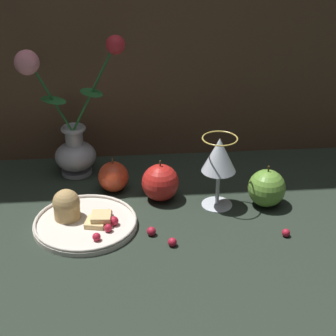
{
  "coord_description": "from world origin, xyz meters",
  "views": [
    {
      "loc": [
        -0.06,
        -0.99,
        0.61
      ],
      "look_at": [
        0.03,
        -0.02,
        0.1
      ],
      "focal_mm": 60.0,
      "sensor_mm": 36.0,
      "label": 1
    }
  ],
  "objects_px": {
    "apple_beside_vase": "(113,177)",
    "apple_near_glass": "(160,183)",
    "plate_with_pastries": "(81,219)",
    "vase": "(71,133)",
    "wine_glass": "(219,158)",
    "apple_at_table_edge": "(267,188)"
  },
  "relations": [
    {
      "from": "plate_with_pastries",
      "to": "apple_beside_vase",
      "type": "bearing_deg",
      "value": 64.82
    },
    {
      "from": "plate_with_pastries",
      "to": "wine_glass",
      "type": "bearing_deg",
      "value": 10.98
    },
    {
      "from": "vase",
      "to": "plate_with_pastries",
      "type": "xyz_separation_m",
      "value": [
        0.03,
        -0.22,
        -0.09
      ]
    },
    {
      "from": "plate_with_pastries",
      "to": "apple_at_table_edge",
      "type": "height_order",
      "value": "apple_at_table_edge"
    },
    {
      "from": "plate_with_pastries",
      "to": "vase",
      "type": "bearing_deg",
      "value": 97.0
    },
    {
      "from": "plate_with_pastries",
      "to": "wine_glass",
      "type": "xyz_separation_m",
      "value": [
        0.28,
        0.05,
        0.09
      ]
    },
    {
      "from": "wine_glass",
      "to": "vase",
      "type": "bearing_deg",
      "value": 151.56
    },
    {
      "from": "apple_beside_vase",
      "to": "apple_near_glass",
      "type": "xyz_separation_m",
      "value": [
        0.1,
        -0.05,
        0.01
      ]
    },
    {
      "from": "vase",
      "to": "plate_with_pastries",
      "type": "relative_size",
      "value": 1.59
    },
    {
      "from": "vase",
      "to": "apple_beside_vase",
      "type": "xyz_separation_m",
      "value": [
        0.09,
        -0.08,
        -0.07
      ]
    },
    {
      "from": "wine_glass",
      "to": "apple_beside_vase",
      "type": "bearing_deg",
      "value": 159.28
    },
    {
      "from": "vase",
      "to": "apple_beside_vase",
      "type": "height_order",
      "value": "vase"
    },
    {
      "from": "vase",
      "to": "wine_glass",
      "type": "bearing_deg",
      "value": -28.44
    },
    {
      "from": "apple_beside_vase",
      "to": "apple_near_glass",
      "type": "height_order",
      "value": "apple_near_glass"
    },
    {
      "from": "wine_glass",
      "to": "apple_beside_vase",
      "type": "distance_m",
      "value": 0.24
    },
    {
      "from": "wine_glass",
      "to": "apple_at_table_edge",
      "type": "bearing_deg",
      "value": -3.75
    },
    {
      "from": "vase",
      "to": "apple_near_glass",
      "type": "bearing_deg",
      "value": -34.45
    },
    {
      "from": "apple_at_table_edge",
      "to": "wine_glass",
      "type": "bearing_deg",
      "value": 176.25
    },
    {
      "from": "apple_near_glass",
      "to": "apple_at_table_edge",
      "type": "relative_size",
      "value": 1.0
    },
    {
      "from": "apple_near_glass",
      "to": "vase",
      "type": "bearing_deg",
      "value": 145.55
    },
    {
      "from": "wine_glass",
      "to": "apple_near_glass",
      "type": "relative_size",
      "value": 1.7
    },
    {
      "from": "vase",
      "to": "apple_at_table_edge",
      "type": "relative_size",
      "value": 3.57
    }
  ]
}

